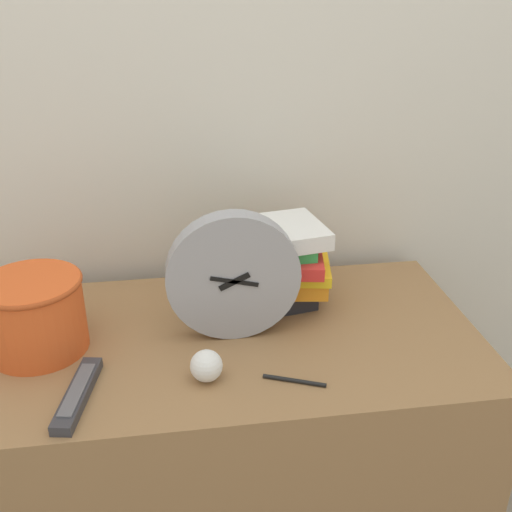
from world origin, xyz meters
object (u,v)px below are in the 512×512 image
Objects in this scene: book_stack at (277,264)px; crumpled_paper_ball at (206,366)px; basket at (34,313)px; pen at (294,381)px; tv_remote at (78,394)px; desk_clock at (233,277)px.

crumpled_paper_ball is at bearing -124.29° from book_stack.
basket is at bearing 155.11° from crumpled_paper_ball.
pen is (0.16, -0.03, -0.03)m from crumpled_paper_ball.
basket is (-0.51, -0.11, -0.02)m from book_stack.
basket reaches higher than crumpled_paper_ball.
crumpled_paper_ball is (0.23, 0.02, 0.02)m from tv_remote.
basket reaches higher than pen.
desk_clock is 0.37m from tv_remote.
tv_remote is at bearing -150.49° from desk_clock.
tv_remote is at bearing -61.57° from basket.
basket is 3.29× the size of crumpled_paper_ball.
pen is (0.09, -0.18, -0.13)m from desk_clock.
desk_clock is 2.40× the size of pen.
desk_clock is 1.36× the size of basket.
crumpled_paper_ball reaches higher than pen.
desk_clock is 1.36× the size of tv_remote.
crumpled_paper_ball is (0.33, -0.15, -0.05)m from basket.
tv_remote is (0.10, -0.18, -0.07)m from basket.
pen is (0.40, -0.01, -0.01)m from tv_remote.
desk_clock is at bearing 29.51° from tv_remote.
desk_clock reaches higher than pen.
basket is 1.00× the size of tv_remote.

